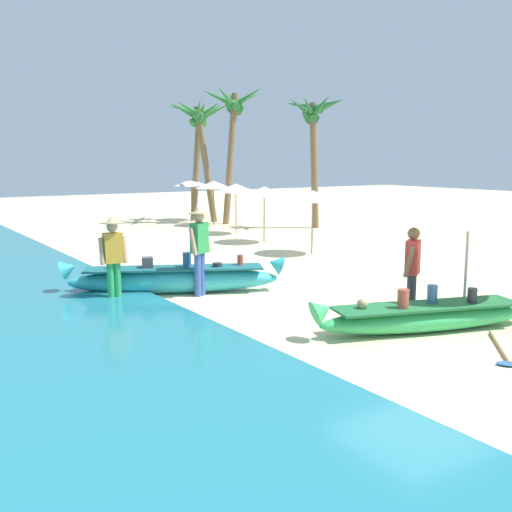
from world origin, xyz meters
TOP-DOWN VIEW (x-y plane):
  - ground_plane at (0.00, 0.00)m, footprint 80.00×80.00m
  - boat_green_foreground at (-0.51, -0.65)m, footprint 4.06×1.85m
  - boat_cyan_midground at (-2.74, 4.28)m, footprint 4.45×2.59m
  - person_vendor_hatted at (-2.42, 3.74)m, footprint 0.59×0.44m
  - person_tourist_customer at (-0.06, 0.10)m, footprint 0.57×0.47m
  - person_vendor_assistant at (-4.09, 4.25)m, footprint 0.57×0.44m
  - patio_umbrella_large at (0.78, -0.41)m, footprint 2.27×2.27m
  - parasol_row_0 at (3.07, 6.86)m, footprint 1.60×1.60m
  - parasol_row_1 at (3.27, 9.71)m, footprint 1.60×1.60m
  - parasol_row_2 at (3.71, 12.26)m, footprint 1.60×1.60m
  - parasol_row_3 at (4.43, 15.24)m, footprint 1.60×1.60m
  - parasol_row_4 at (4.71, 17.84)m, footprint 1.60×1.60m
  - palm_tree_tall_inland at (5.62, 15.53)m, footprint 2.97×2.71m
  - palm_tree_leaning_seaward at (4.45, 16.59)m, footprint 2.70×2.82m
  - palm_tree_mid_cluster at (7.36, 12.18)m, footprint 2.50×2.91m
  - palm_tree_far_behind at (5.08, 17.70)m, footprint 2.59×2.43m
  - paddle at (-0.53, -2.10)m, footprint 1.32×1.31m

SIDE VIEW (x-z plane):
  - ground_plane at x=0.00m, z-range 0.00..0.00m
  - paddle at x=-0.53m, z-range 0.00..0.06m
  - boat_green_foreground at x=-0.51m, z-range -0.12..0.64m
  - boat_cyan_midground at x=-2.74m, z-range -0.13..0.74m
  - person_tourist_customer at x=-0.06m, z-range 0.10..1.74m
  - person_vendor_assistant at x=-4.09m, z-range 0.13..1.85m
  - person_vendor_hatted at x=-2.42m, z-range 0.15..2.02m
  - parasol_row_0 at x=3.07m, z-range 0.79..2.70m
  - parasol_row_1 at x=3.27m, z-range 0.79..2.70m
  - parasol_row_2 at x=3.71m, z-range 0.79..2.70m
  - parasol_row_3 at x=4.43m, z-range 0.79..2.70m
  - parasol_row_4 at x=4.71m, z-range 0.79..2.70m
  - patio_umbrella_large at x=0.78m, z-range 0.84..2.87m
  - palm_tree_mid_cluster at x=7.36m, z-range 1.68..7.06m
  - palm_tree_leaning_seaward at x=4.45m, z-range 1.68..7.10m
  - palm_tree_far_behind at x=5.08m, z-range 1.70..7.17m
  - palm_tree_tall_inland at x=5.62m, z-range 1.72..7.68m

